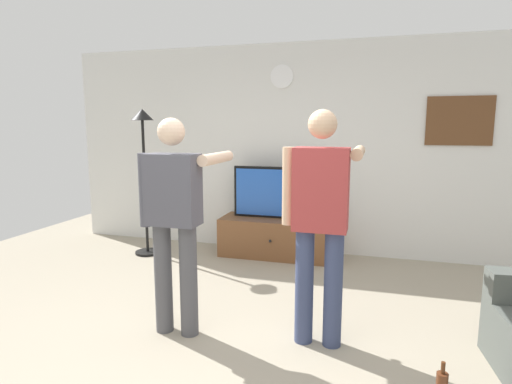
{
  "coord_description": "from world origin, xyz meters",
  "views": [
    {
      "loc": [
        0.99,
        -2.47,
        1.65
      ],
      "look_at": [
        -0.06,
        1.2,
        1.05
      ],
      "focal_mm": 29.28,
      "sensor_mm": 36.0,
      "label": 1
    }
  ],
  "objects": [
    {
      "name": "ground_plane",
      "position": [
        0.0,
        0.0,
        0.0
      ],
      "size": [
        8.4,
        8.4,
        0.0
      ],
      "primitive_type": "plane",
      "color": "#9E937F"
    },
    {
      "name": "floor_lamp",
      "position": [
        -1.84,
        2.22,
        1.34
      ],
      "size": [
        0.32,
        0.32,
        1.87
      ],
      "color": "black",
      "rests_on": "ground_plane"
    },
    {
      "name": "tv_stand",
      "position": [
        -0.2,
        2.6,
        0.24
      ],
      "size": [
        1.4,
        0.58,
        0.49
      ],
      "color": "brown",
      "rests_on": "ground_plane"
    },
    {
      "name": "back_wall",
      "position": [
        0.0,
        2.95,
        1.35
      ],
      "size": [
        6.4,
        0.1,
        2.7
      ],
      "primitive_type": "cube",
      "color": "silver",
      "rests_on": "ground_plane"
    },
    {
      "name": "wall_clock",
      "position": [
        -0.2,
        2.89,
        2.28
      ],
      "size": [
        0.29,
        0.03,
        0.29
      ],
      "primitive_type": "cylinder",
      "rotation": [
        1.57,
        0.0,
        0.0
      ],
      "color": "white"
    },
    {
      "name": "person_standing_nearer_couch",
      "position": [
        0.62,
        0.56,
        1.0
      ],
      "size": [
        0.58,
        0.78,
        1.77
      ],
      "color": "#384266",
      "rests_on": "ground_plane"
    },
    {
      "name": "framed_picture",
      "position": [
        1.91,
        2.9,
        1.71
      ],
      "size": [
        0.72,
        0.04,
        0.57
      ],
      "primitive_type": "cube",
      "color": "brown"
    },
    {
      "name": "television",
      "position": [
        -0.2,
        2.65,
        0.82
      ],
      "size": [
        1.12,
        0.07,
        0.66
      ],
      "color": "black",
      "rests_on": "tv_stand"
    },
    {
      "name": "person_standing_nearer_lamp",
      "position": [
        -0.5,
        0.42,
        0.97
      ],
      "size": [
        0.58,
        0.78,
        1.72
      ],
      "color": "#4C4C51",
      "rests_on": "ground_plane"
    }
  ]
}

